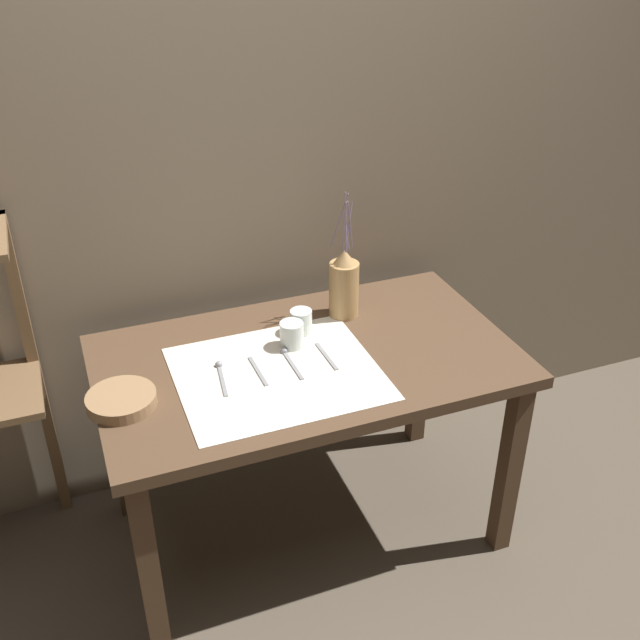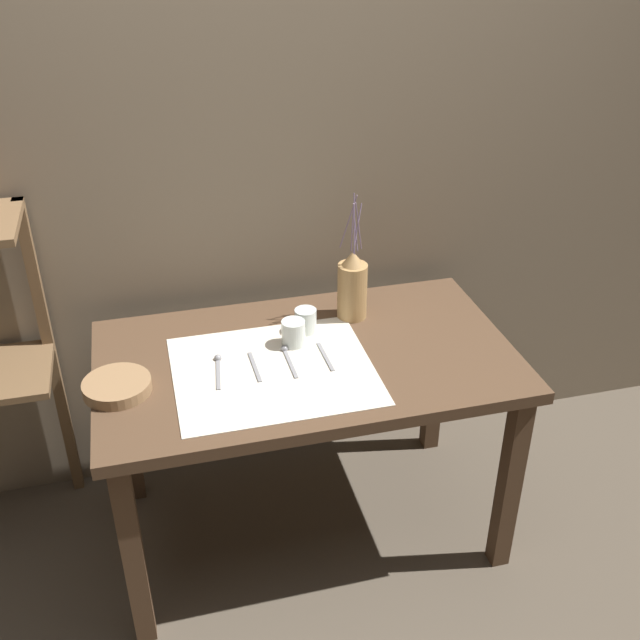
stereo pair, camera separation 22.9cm
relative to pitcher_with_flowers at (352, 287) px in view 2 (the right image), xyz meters
name	(u,v)px [view 2 (the right image)]	position (x,y,z in m)	size (l,w,h in m)	color
ground_plane	(308,524)	(-0.21, -0.20, -0.85)	(12.00, 12.00, 0.00)	brown
stone_wall_back	(271,162)	(-0.21, 0.29, 0.35)	(7.00, 0.06, 2.40)	#7A6B56
wooden_table	(306,380)	(-0.21, -0.20, -0.21)	(1.30, 0.75, 0.74)	#4C3523
linen_cloth	(273,370)	(-0.32, -0.26, -0.11)	(0.60, 0.52, 0.00)	beige
pitcher_with_flowers	(352,287)	(0.00, 0.00, 0.00)	(0.10, 0.10, 0.44)	#A87F4C
wooden_bowl	(117,386)	(-0.78, -0.25, -0.10)	(0.20, 0.20, 0.04)	#8E6B47
glass_tumbler_near	(293,333)	(-0.23, -0.13, -0.07)	(0.08, 0.08, 0.08)	silver
glass_tumbler_far	(306,321)	(-0.18, -0.06, -0.07)	(0.07, 0.07, 0.08)	silver
spoon_inner	(218,364)	(-0.48, -0.19, -0.11)	(0.04, 0.17, 0.02)	gray
fork_inner	(255,367)	(-0.38, -0.23, -0.11)	(0.02, 0.16, 0.00)	gray
spoon_outer	(286,354)	(-0.27, -0.19, -0.11)	(0.02, 0.18, 0.02)	gray
fork_outer	(325,356)	(-0.15, -0.23, -0.11)	(0.02, 0.16, 0.00)	gray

